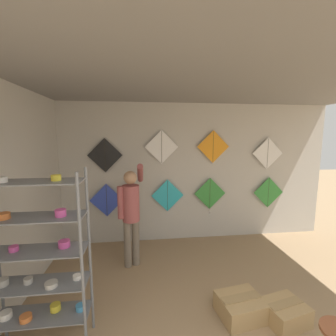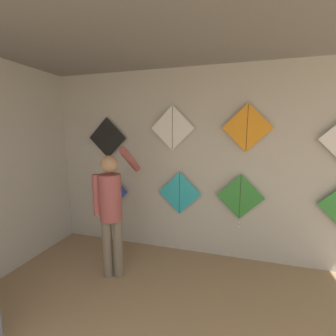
{
  "view_description": "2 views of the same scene",
  "coord_description": "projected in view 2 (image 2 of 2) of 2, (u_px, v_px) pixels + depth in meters",
  "views": [
    {
      "loc": [
        -0.97,
        -1.06,
        2.15
      ],
      "look_at": [
        -0.47,
        3.09,
        1.56
      ],
      "focal_mm": 24.0,
      "sensor_mm": 36.0,
      "label": 1
    },
    {
      "loc": [
        0.3,
        0.09,
        1.9
      ],
      "look_at": [
        -0.57,
        3.09,
        1.38
      ],
      "focal_mm": 24.0,
      "sensor_mm": 36.0,
      "label": 2
    }
  ],
  "objects": [
    {
      "name": "kite_0",
      "position": [
        110.0,
        191.0,
        3.77
      ],
      "size": [
        0.66,
        0.01,
        0.66
      ],
      "color": "blue"
    },
    {
      "name": "shopkeeper",
      "position": [
        111.0,
        206.0,
        2.85
      ],
      "size": [
        0.41,
        0.65,
        1.71
      ],
      "rotation": [
        0.0,
        0.0,
        0.34
      ],
      "color": "#726656",
      "rests_on": "ground"
    },
    {
      "name": "kite_6",
      "position": [
        247.0,
        128.0,
        3.02
      ],
      "size": [
        0.66,
        0.01,
        0.66
      ],
      "color": "orange"
    },
    {
      "name": "kite_2",
      "position": [
        240.0,
        198.0,
        3.19
      ],
      "size": [
        0.66,
        0.04,
        0.8
      ],
      "color": "#338C38"
    },
    {
      "name": "kite_4",
      "position": [
        107.0,
        138.0,
        3.63
      ],
      "size": [
        0.66,
        0.01,
        0.66
      ],
      "color": "black"
    },
    {
      "name": "back_panel",
      "position": [
        211.0,
        165.0,
        3.32
      ],
      "size": [
        5.86,
        0.06,
        2.8
      ],
      "primitive_type": "cube",
      "color": "#BCB7AD",
      "rests_on": "ground"
    },
    {
      "name": "kite_1",
      "position": [
        180.0,
        193.0,
        3.44
      ],
      "size": [
        0.66,
        0.01,
        0.66
      ],
      "color": "#28B2C6"
    },
    {
      "name": "kite_5",
      "position": [
        172.0,
        128.0,
        3.31
      ],
      "size": [
        0.66,
        0.01,
        0.66
      ],
      "color": "white"
    }
  ]
}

